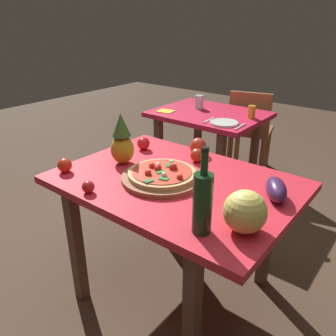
{
  "coord_description": "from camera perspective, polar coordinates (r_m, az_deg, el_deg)",
  "views": [
    {
      "loc": [
        0.95,
        -1.25,
        1.51
      ],
      "look_at": [
        -0.05,
        0.0,
        0.79
      ],
      "focal_mm": 36.19,
      "sensor_mm": 36.0,
      "label": 1
    }
  ],
  "objects": [
    {
      "name": "wine_bottle",
      "position": [
        1.28,
        5.84,
        -5.68
      ],
      "size": [
        0.08,
        0.08,
        0.35
      ],
      "color": "#1A3A1E",
      "rests_on": "display_table"
    },
    {
      "name": "drinking_glass_juice",
      "position": [
        2.89,
        13.89,
        9.17
      ],
      "size": [
        0.06,
        0.06,
        0.1
      ],
      "primitive_type": "cylinder",
      "color": "gold",
      "rests_on": "background_table"
    },
    {
      "name": "drinking_glass_water",
      "position": [
        3.13,
        5.27,
        11.03
      ],
      "size": [
        0.08,
        0.08,
        0.12
      ],
      "primitive_type": "cylinder",
      "color": "silver",
      "rests_on": "background_table"
    },
    {
      "name": "tomato_by_bottle",
      "position": [
        2.13,
        -4.15,
        4.14
      ],
      "size": [
        0.08,
        0.08,
        0.08
      ],
      "primitive_type": "sphere",
      "color": "red",
      "rests_on": "display_table"
    },
    {
      "name": "tomato_beside_pepper",
      "position": [
        1.95,
        4.92,
        2.15
      ],
      "size": [
        0.08,
        0.08,
        0.08
      ],
      "primitive_type": "sphere",
      "color": "red",
      "rests_on": "display_table"
    },
    {
      "name": "dining_chair",
      "position": [
        3.54,
        13.65,
        6.74
      ],
      "size": [
        0.49,
        0.49,
        0.85
      ],
      "rotation": [
        0.0,
        0.0,
        3.39
      ],
      "color": "brown",
      "rests_on": "ground_plane"
    },
    {
      "name": "ground_plane",
      "position": [
        2.17,
        1.05,
        -19.6
      ],
      "size": [
        10.0,
        10.0,
        0.0
      ],
      "primitive_type": "plane",
      "color": "#4C3828"
    },
    {
      "name": "background_table",
      "position": [
        3.05,
        6.85,
        7.14
      ],
      "size": [
        0.94,
        0.73,
        0.74
      ],
      "color": "brown",
      "rests_on": "ground_plane"
    },
    {
      "name": "pineapple_left",
      "position": [
        1.91,
        -7.77,
        4.46
      ],
      "size": [
        0.13,
        0.13,
        0.29
      ],
      "color": "#B99122",
      "rests_on": "display_table"
    },
    {
      "name": "eggplant",
      "position": [
        1.63,
        17.75,
        -3.45
      ],
      "size": [
        0.18,
        0.22,
        0.09
      ],
      "primitive_type": "ellipsoid",
      "rotation": [
        0.0,
        0.0,
        2.12
      ],
      "color": "#3E1F4C",
      "rests_on": "display_table"
    },
    {
      "name": "dinner_plate",
      "position": [
        2.7,
        9.42,
        7.52
      ],
      "size": [
        0.22,
        0.22,
        0.02
      ],
      "primitive_type": "cylinder",
      "color": "white",
      "rests_on": "background_table"
    },
    {
      "name": "napkin_folded",
      "position": [
        3.02,
        -0.41,
        9.56
      ],
      "size": [
        0.15,
        0.13,
        0.01
      ],
      "primitive_type": "cube",
      "rotation": [
        0.0,
        0.0,
        0.11
      ],
      "color": "yellow",
      "rests_on": "background_table"
    },
    {
      "name": "tomato_at_corner",
      "position": [
        1.89,
        -17.01,
        0.43
      ],
      "size": [
        0.08,
        0.08,
        0.08
      ],
      "primitive_type": "sphere",
      "color": "red",
      "rests_on": "display_table"
    },
    {
      "name": "bell_pepper",
      "position": [
        2.05,
        5.09,
        3.6
      ],
      "size": [
        0.1,
        0.1,
        0.11
      ],
      "primitive_type": "ellipsoid",
      "color": "red",
      "rests_on": "display_table"
    },
    {
      "name": "pizza",
      "position": [
        1.72,
        -1.01,
        -0.82
      ],
      "size": [
        0.35,
        0.35,
        0.06
      ],
      "color": "tan",
      "rests_on": "pizza_board"
    },
    {
      "name": "tomato_near_board",
      "position": [
        1.65,
        -13.3,
        -3.11
      ],
      "size": [
        0.06,
        0.06,
        0.06
      ],
      "primitive_type": "sphere",
      "color": "red",
      "rests_on": "display_table"
    },
    {
      "name": "knife_utensil",
      "position": [
        2.64,
        12.07,
        6.83
      ],
      "size": [
        0.03,
        0.18,
        0.01
      ],
      "primitive_type": "cube",
      "rotation": [
        0.0,
        0.0,
        0.06
      ],
      "color": "silver",
      "rests_on": "background_table"
    },
    {
      "name": "pizza_board",
      "position": [
        1.73,
        -1.03,
        -1.66
      ],
      "size": [
        0.41,
        0.41,
        0.02
      ],
      "primitive_type": "cylinder",
      "color": "brown",
      "rests_on": "display_table"
    },
    {
      "name": "fork_utensil",
      "position": [
        2.77,
        6.88,
        8.0
      ],
      "size": [
        0.03,
        0.18,
        0.01
      ],
      "primitive_type": "cube",
      "rotation": [
        0.0,
        0.0,
        0.09
      ],
      "color": "silver",
      "rests_on": "background_table"
    },
    {
      "name": "melon",
      "position": [
        1.34,
        12.84,
        -7.19
      ],
      "size": [
        0.17,
        0.17,
        0.17
      ],
      "primitive_type": "sphere",
      "color": "#E8D764",
      "rests_on": "display_table"
    },
    {
      "name": "display_table",
      "position": [
        1.79,
        1.21,
        -4.52
      ],
      "size": [
        1.21,
        0.87,
        0.74
      ],
      "color": "brown",
      "rests_on": "ground_plane"
    }
  ]
}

